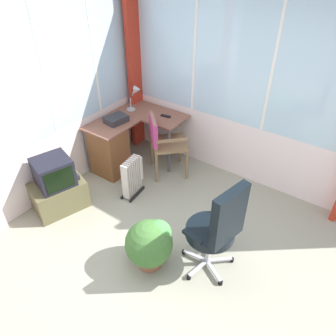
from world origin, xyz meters
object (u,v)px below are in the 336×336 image
Objects in this scene: tv_remote at (166,116)px; potted_plant at (150,243)px; desk at (112,147)px; space_heater at (133,176)px; tv_on_stand at (58,187)px; desk_lamp at (136,94)px; wooden_armchair at (161,138)px; office_chair at (218,226)px; paper_tray at (116,119)px.

potted_plant is at bearing -158.88° from tv_remote.
desk is 2.20× the size of space_heater.
potted_plant is (-0.03, -1.51, -0.01)m from tv_on_stand.
tv_remote reaches higher than potted_plant.
potted_plant is at bearing -131.01° from space_heater.
tv_remote is 2.06m from potted_plant.
desk_lamp is at bearing 85.00° from tv_remote.
desk_lamp is 2.38m from potted_plant.
tv_on_stand is at bearing -179.97° from desk.
desk_lamp reaches higher than desk.
potted_plant is (-0.80, -0.92, 0.04)m from space_heater.
tv_remote is at bearing -85.19° from desk_lamp.
wooden_armchair is 1.53m from tv_on_stand.
wooden_armchair reaches higher than potted_plant.
tv_on_stand is at bearing 88.76° from potted_plant.
desk_lamp is 0.66× the size of space_heater.
tv_on_stand is (-0.29, 2.10, -0.32)m from office_chair.
tv_remote is (0.04, -0.51, -0.23)m from desk_lamp.
desk_lamp is 1.78m from tv_on_stand.
desk_lamp is 2.56m from office_chair.
paper_tray is 0.88m from space_heater.
paper_tray is (-0.49, -0.03, -0.20)m from desk_lamp.
potted_plant is at bearing -124.85° from desk.
wooden_armchair reaches higher than paper_tray.
desk is 0.41m from paper_tray.
space_heater is at bearing -144.66° from desk_lamp.
paper_tray is 0.69m from wooden_armchair.
desk_lamp reaches higher than tv_remote.
desk is 0.65m from space_heater.
tv_on_stand is 0.97m from space_heater.
tv_remote is at bearing 7.00° from space_heater.
desk_lamp reaches higher than tv_on_stand.
tv_on_stand is (-1.69, 0.47, -0.43)m from tv_remote.
desk is 1.84m from potted_plant.
paper_tray is at bearing 0.32° from tv_on_stand.
space_heater is 1.22m from potted_plant.
desk is 0.86m from desk_lamp.
desk is at bearing 135.07° from tv_remote.
potted_plant is at bearing -137.42° from desk_lamp.
office_chair reaches higher than tv_remote.
wooden_armchair is (-0.28, -0.65, -0.39)m from desk_lamp.
office_chair is 1.54× the size of tv_on_stand.
paper_tray is at bearing 128.43° from tv_remote.
wooden_armchair is at bearing -59.99° from desk.
potted_plant is (-1.68, -1.54, -0.68)m from desk_lamp.
wooden_armchair is 1.23× the size of tv_on_stand.
wooden_armchair is 0.68m from space_heater.
desk is at bearing 70.83° from office_chair.
space_heater is (0.77, -0.59, -0.05)m from tv_on_stand.
tv_remote is at bearing 24.01° from wooden_armchair.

